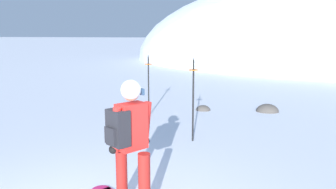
{
  "coord_description": "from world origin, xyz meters",
  "views": [
    {
      "loc": [
        1.51,
        -3.2,
        2.28
      ],
      "look_at": [
        0.1,
        3.77,
        1.0
      ],
      "focal_mm": 37.05,
      "sensor_mm": 36.0,
      "label": 1
    }
  ],
  "objects_px": {
    "snowboarder_main": "(130,144)",
    "rock_small": "(267,112)",
    "rock_dark": "(203,110)",
    "piste_marker_near": "(193,94)",
    "piste_marker_far": "(149,81)"
  },
  "relations": [
    {
      "from": "rock_small",
      "to": "rock_dark",
      "type": "bearing_deg",
      "value": -173.81
    },
    {
      "from": "snowboarder_main",
      "to": "rock_dark",
      "type": "height_order",
      "value": "snowboarder_main"
    },
    {
      "from": "piste_marker_near",
      "to": "rock_small",
      "type": "xyz_separation_m",
      "value": [
        1.78,
        3.19,
        -1.02
      ]
    },
    {
      "from": "snowboarder_main",
      "to": "rock_small",
      "type": "relative_size",
      "value": 2.65
    },
    {
      "from": "snowboarder_main",
      "to": "rock_dark",
      "type": "distance_m",
      "value": 6.17
    },
    {
      "from": "piste_marker_far",
      "to": "rock_dark",
      "type": "xyz_separation_m",
      "value": [
        1.4,
        0.99,
        -0.97
      ]
    },
    {
      "from": "rock_dark",
      "to": "rock_small",
      "type": "relative_size",
      "value": 0.67
    },
    {
      "from": "rock_dark",
      "to": "rock_small",
      "type": "bearing_deg",
      "value": 6.19
    },
    {
      "from": "snowboarder_main",
      "to": "rock_dark",
      "type": "xyz_separation_m",
      "value": [
        0.31,
        6.09,
        -0.92
      ]
    },
    {
      "from": "piste_marker_near",
      "to": "piste_marker_far",
      "type": "height_order",
      "value": "piste_marker_near"
    },
    {
      "from": "piste_marker_near",
      "to": "rock_small",
      "type": "bearing_deg",
      "value": 60.81
    },
    {
      "from": "snowboarder_main",
      "to": "piste_marker_far",
      "type": "relative_size",
      "value": 1.01
    },
    {
      "from": "rock_small",
      "to": "piste_marker_far",
      "type": "bearing_deg",
      "value": -159.85
    },
    {
      "from": "rock_dark",
      "to": "rock_small",
      "type": "distance_m",
      "value": 1.87
    },
    {
      "from": "piste_marker_far",
      "to": "piste_marker_near",
      "type": "bearing_deg",
      "value": -53.39
    }
  ]
}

